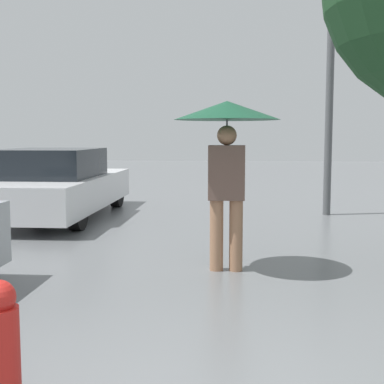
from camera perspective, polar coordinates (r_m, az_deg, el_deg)
pedestrian at (r=5.78m, az=3.74°, el=6.34°), size 1.14×1.14×1.85m
parked_car_farthest at (r=10.02m, az=-14.46°, el=0.74°), size 1.83×4.50×1.25m
street_lamp at (r=10.30m, az=14.51°, el=11.89°), size 0.26×0.26×4.55m
fire_hydrant at (r=3.08m, az=-19.84°, el=-15.50°), size 0.21×0.21×0.74m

